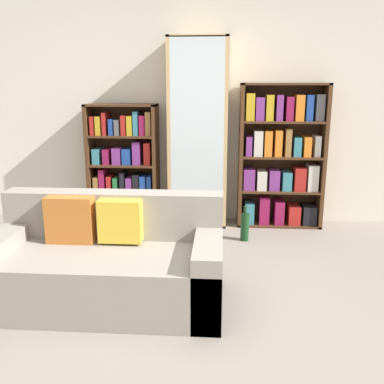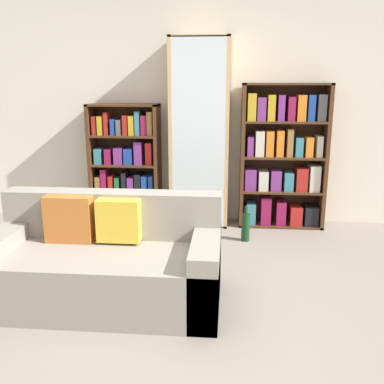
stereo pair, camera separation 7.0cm
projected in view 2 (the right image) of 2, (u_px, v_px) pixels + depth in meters
ground_plane at (171, 327)px, 2.89m from camera, size 16.00×16.00×0.00m
wall_back at (198, 105)px, 4.93m from camera, size 6.36×0.06×2.70m
couch at (105, 264)px, 3.20m from camera, size 1.71×0.82×0.78m
bookshelf_left at (126, 167)px, 4.97m from camera, size 0.80×0.32×1.37m
display_cabinet at (200, 135)px, 4.79m from camera, size 0.66×0.36×2.08m
bookshelf_right at (283, 158)px, 4.79m from camera, size 0.95×0.32×1.60m
wine_bottle at (246, 227)px, 4.44m from camera, size 0.09×0.09×0.37m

